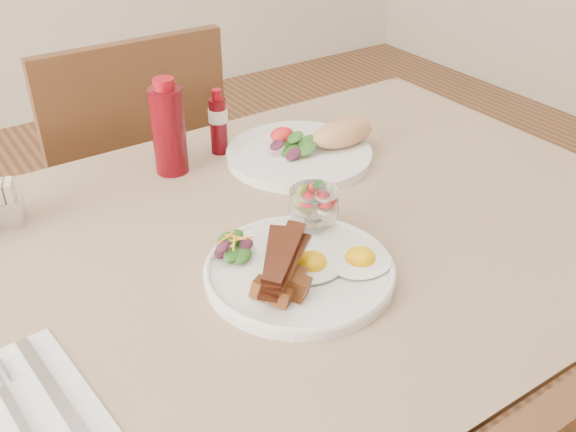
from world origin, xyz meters
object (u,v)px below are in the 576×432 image
Objects in this scene: hot_sauce_bottle at (218,123)px; table at (272,281)px; second_plate at (309,148)px; ketchup_bottle at (169,129)px; fruit_cup at (314,204)px; main_plate at (299,272)px; chair_far at (131,189)px.

table is at bearing -104.01° from hot_sauce_bottle.
ketchup_bottle is at bearing 158.78° from second_plate.
fruit_cup is at bearing -93.33° from hot_sauce_bottle.
main_plate is 0.92× the size of second_plate.
fruit_cup reaches higher than table.
table is 0.36m from hot_sauce_bottle.
chair_far is 0.46m from hot_sauce_bottle.
table is at bearing 151.50° from fruit_cup.
main_plate is at bearing -103.19° from hot_sauce_bottle.
table is 1.43× the size of chair_far.
fruit_cup is 0.43× the size of ketchup_bottle.
second_plate is at bearing 52.44° from main_plate.
main_plate is at bearing -127.56° from second_plate.
main_plate is 0.39m from second_plate.
table is at bearing -83.51° from ketchup_bottle.
ketchup_bottle reaches higher than chair_far.
hot_sauce_bottle is (0.08, -0.35, 0.29)m from chair_far.
ketchup_bottle is (-0.03, -0.37, 0.31)m from chair_far.
hot_sauce_bottle reaches higher than fruit_cup.
main_plate is 1.53× the size of ketchup_bottle.
ketchup_bottle is at bearing -95.24° from chair_far.
ketchup_bottle is at bearing 105.71° from fruit_cup.
chair_far is 3.32× the size of main_plate.
main_plate is (-0.02, -0.11, 0.10)m from table.
second_plate is (0.24, 0.31, 0.01)m from main_plate.
second_plate is (0.22, -0.46, 0.25)m from chair_far.
main_plate is 0.41m from ketchup_bottle.
chair_far is at bearing 84.76° from ketchup_bottle.
second_plate is at bearing 55.81° from fruit_cup.
second_plate reaches higher than main_plate.
main_plate is 2.12× the size of hot_sauce_bottle.
table is 4.75× the size of main_plate.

